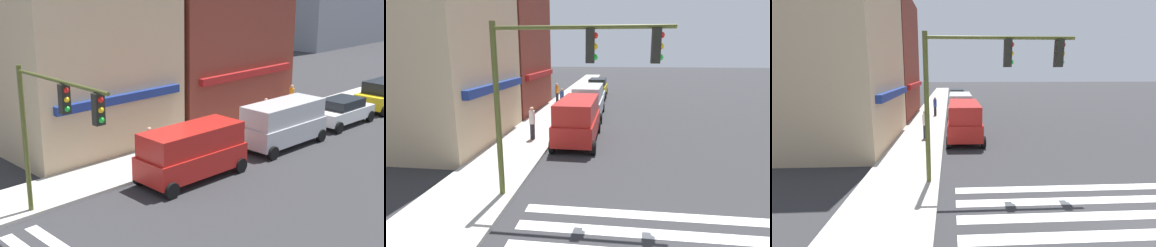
% 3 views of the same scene
% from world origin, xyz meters
% --- Properties ---
extents(storefront_row, '(18.10, 5.30, 10.78)m').
position_xyz_m(storefront_row, '(15.05, 11.49, 5.31)').
color(storefront_row, tan).
rests_on(storefront_row, ground_plane).
extents(traffic_signal, '(0.32, 5.35, 5.62)m').
position_xyz_m(traffic_signal, '(3.88, 4.36, 4.12)').
color(traffic_signal, '#474C1E').
rests_on(traffic_signal, ground_plane).
extents(van_red, '(5.04, 2.22, 2.34)m').
position_xyz_m(van_red, '(10.65, 4.70, 1.29)').
color(van_red, '#B21E19').
rests_on(van_red, ground_plane).
extents(van_silver, '(5.04, 2.22, 2.34)m').
position_xyz_m(van_silver, '(17.23, 4.70, 1.29)').
color(van_silver, '#B7B7BC').
rests_on(van_silver, ground_plane).
extents(sedan_white, '(4.44, 2.02, 1.59)m').
position_xyz_m(sedan_white, '(23.09, 4.70, 0.84)').
color(sedan_white, white).
rests_on(sedan_white, ground_plane).
extents(suv_yellow, '(4.75, 2.12, 1.94)m').
position_xyz_m(suv_yellow, '(28.56, 4.70, 1.03)').
color(suv_yellow, yellow).
rests_on(suv_yellow, ground_plane).
extents(pedestrian_orange_vest, '(0.32, 0.32, 1.77)m').
position_xyz_m(pedestrian_orange_vest, '(22.92, 8.22, 1.07)').
color(pedestrian_orange_vest, '#23232D').
rests_on(pedestrian_orange_vest, sidewalk_left).
extents(pedestrian_white_shirt, '(0.32, 0.32, 1.77)m').
position_xyz_m(pedestrian_white_shirt, '(10.29, 7.14, 1.07)').
color(pedestrian_white_shirt, '#23232D').
rests_on(pedestrian_white_shirt, sidewalk_left).
extents(pedestrian_blue_shirt, '(0.32, 0.32, 1.77)m').
position_xyz_m(pedestrian_blue_shirt, '(18.75, 7.01, 1.07)').
color(pedestrian_blue_shirt, '#23232D').
rests_on(pedestrian_blue_shirt, sidewalk_left).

